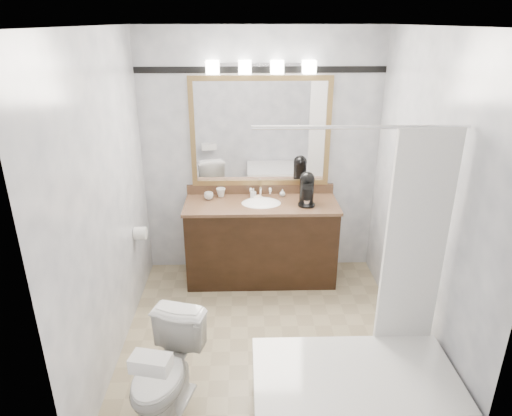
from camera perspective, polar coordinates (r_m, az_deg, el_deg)
The scene contains 15 objects.
room at distance 3.45m, azimuth 1.33°, elevation 0.53°, with size 2.42×2.62×2.52m.
vanity at distance 4.71m, azimuth 0.64°, elevation -3.97°, with size 1.53×0.58×0.97m.
mirror at distance 4.60m, azimuth 0.57°, elevation 9.43°, with size 1.40×0.04×1.10m.
vanity_light_bar at distance 4.44m, azimuth 0.63°, elevation 17.25°, with size 1.02×0.14×0.12m.
accent_stripe at distance 4.51m, azimuth 0.59°, elevation 16.91°, with size 2.40×0.01×0.06m, color black.
bathtub at distance 3.30m, azimuth 12.36°, elevation -21.37°, with size 1.30×0.75×1.96m.
tp_roll at distance 4.38m, azimuth -14.26°, elevation -3.06°, with size 0.12×0.12×0.11m, color white.
toilet at distance 3.31m, azimuth -11.24°, elevation -19.56°, with size 0.38×0.67×0.68m, color white.
tissue_box at distance 2.80m, azimuth -13.02°, elevation -18.37°, with size 0.23×0.12×0.09m, color white.
coffee_maker at distance 4.49m, azimuth 6.38°, elevation 2.54°, with size 0.17×0.21×0.33m.
cup_left at distance 4.64m, azimuth -5.94°, elevation 1.52°, with size 0.09×0.09×0.07m, color white.
cup_right at distance 4.71m, azimuth -4.41°, elevation 1.96°, with size 0.09×0.09×0.09m, color white.
soap_bottle_a at distance 4.64m, azimuth -0.33°, elevation 1.84°, with size 0.05×0.05×0.10m, color white.
soap_bottle_b at distance 4.71m, azimuth 3.32°, elevation 1.91°, with size 0.06×0.06×0.08m, color white.
soap_bar at distance 4.64m, azimuth 0.18°, elevation 1.34°, with size 0.09×0.06×0.03m, color beige.
Camera 1 is at (-0.17, -3.19, 2.54)m, focal length 32.00 mm.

